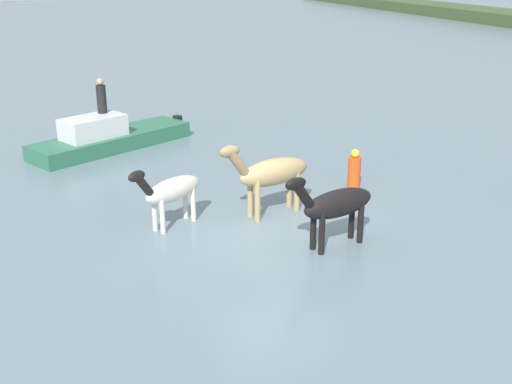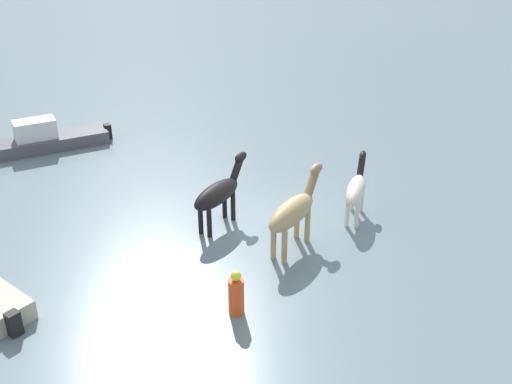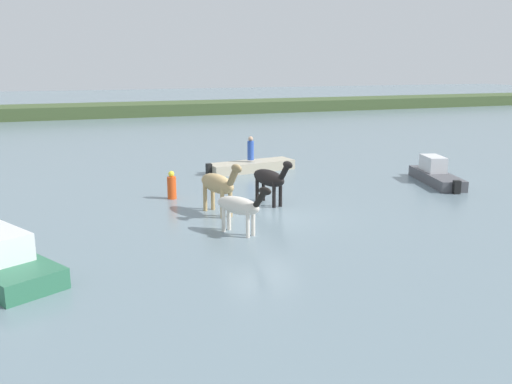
% 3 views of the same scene
% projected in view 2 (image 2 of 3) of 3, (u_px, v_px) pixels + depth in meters
% --- Properties ---
extents(ground_plane, '(195.95, 195.95, 0.00)m').
position_uv_depth(ground_plane, '(270.00, 221.00, 17.80)').
color(ground_plane, slate).
extents(horse_dark_mare, '(1.10, 2.61, 2.03)m').
position_uv_depth(horse_dark_mare, '(293.00, 211.00, 16.03)').
color(horse_dark_mare, tan).
rests_on(horse_dark_mare, ground_plane).
extents(horse_lead, '(1.42, 2.02, 1.69)m').
position_uv_depth(horse_lead, '(356.00, 189.00, 17.60)').
color(horse_lead, silver).
rests_on(horse_lead, ground_plane).
extents(horse_pinto_flank, '(1.00, 2.41, 1.87)m').
position_uv_depth(horse_pinto_flank, '(218.00, 193.00, 17.14)').
color(horse_pinto_flank, black).
rests_on(horse_pinto_flank, ground_plane).
extents(boat_dinghy_port, '(2.14, 4.29, 1.32)m').
position_uv_depth(boat_dinghy_port, '(49.00, 141.00, 22.48)').
color(boat_dinghy_port, '#4C4C51').
rests_on(boat_dinghy_port, ground_plane).
extents(buoy_channel_marker, '(0.36, 0.36, 1.14)m').
position_uv_depth(buoy_channel_marker, '(236.00, 295.00, 13.82)').
color(buoy_channel_marker, '#E54C19').
rests_on(buoy_channel_marker, ground_plane).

